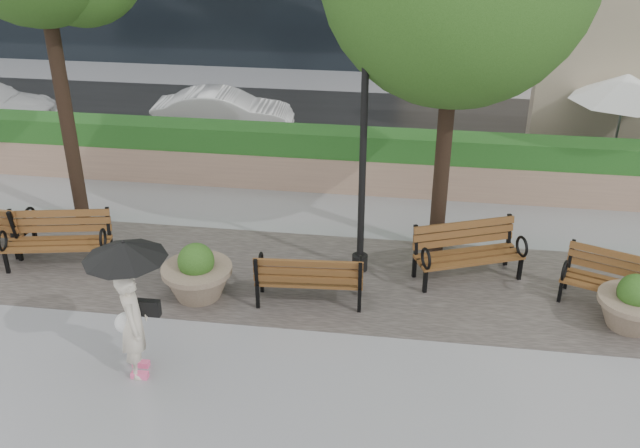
# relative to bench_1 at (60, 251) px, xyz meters

# --- Properties ---
(ground) EXTENTS (100.00, 100.00, 0.00)m
(ground) POSITION_rel_bench_1_xyz_m (4.56, -2.80, -0.29)
(ground) COLOR gray
(ground) RESTS_ON ground
(cobble_strip) EXTENTS (28.00, 3.20, 0.01)m
(cobble_strip) POSITION_rel_bench_1_xyz_m (4.56, 0.20, -0.29)
(cobble_strip) COLOR #383330
(cobble_strip) RESTS_ON ground
(hedge_wall) EXTENTS (24.00, 0.80, 1.35)m
(hedge_wall) POSITION_rel_bench_1_xyz_m (4.56, 4.20, 0.37)
(hedge_wall) COLOR tan
(hedge_wall) RESTS_ON ground
(asphalt_street) EXTENTS (40.00, 7.00, 0.00)m
(asphalt_street) POSITION_rel_bench_1_xyz_m (4.56, 8.20, -0.29)
(asphalt_street) COLOR black
(asphalt_street) RESTS_ON ground
(bench_1) EXTENTS (1.94, 1.07, 0.99)m
(bench_1) POSITION_rel_bench_1_xyz_m (0.00, 0.00, 0.00)
(bench_1) COLOR brown
(bench_1) RESTS_ON ground
(bench_2) EXTENTS (1.81, 0.82, 0.94)m
(bench_2) POSITION_rel_bench_1_xyz_m (4.69, -0.59, -0.01)
(bench_2) COLOR brown
(bench_2) RESTS_ON ground
(bench_3) EXTENTS (1.99, 1.38, 1.00)m
(bench_3) POSITION_rel_bench_1_xyz_m (7.32, 0.57, 0.00)
(bench_3) COLOR brown
(bench_3) RESTS_ON ground
(bench_4) EXTENTS (1.84, 1.26, 0.92)m
(bench_4) POSITION_rel_bench_1_xyz_m (9.68, -0.05, -0.02)
(bench_4) COLOR brown
(bench_4) RESTS_ON ground
(planter_left) EXTENTS (1.18, 1.18, 0.99)m
(planter_left) POSITION_rel_bench_1_xyz_m (2.80, -0.67, 0.09)
(planter_left) COLOR #7F6B56
(planter_left) RESTS_ON ground
(planter_right) EXTENTS (1.10, 1.10, 0.92)m
(planter_right) POSITION_rel_bench_1_xyz_m (9.82, -0.55, 0.07)
(planter_right) COLOR #7F6B56
(planter_right) RESTS_ON ground
(lamppost) EXTENTS (0.28, 0.28, 4.54)m
(lamppost) POSITION_rel_bench_1_xyz_m (5.42, 0.60, 1.72)
(lamppost) COLOR black
(lamppost) RESTS_ON ground
(patio_umb_white) EXTENTS (2.50, 2.50, 2.30)m
(patio_umb_white) POSITION_rel_bench_1_xyz_m (10.95, 6.19, 1.70)
(patio_umb_white) COLOR black
(patio_umb_white) RESTS_ON ground
(car_right) EXTENTS (3.80, 1.63, 1.22)m
(car_right) POSITION_rel_bench_1_xyz_m (1.14, 7.23, 0.31)
(car_right) COLOR silver
(car_right) RESTS_ON ground
(pedestrian) EXTENTS (1.14, 1.14, 2.10)m
(pedestrian) POSITION_rel_bench_1_xyz_m (2.54, -2.71, 0.99)
(pedestrian) COLOR beige
(pedestrian) RESTS_ON ground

